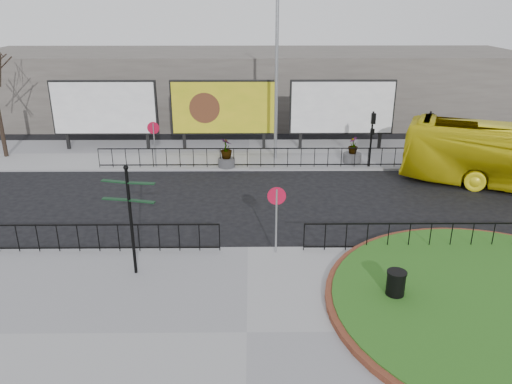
{
  "coord_description": "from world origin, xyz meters",
  "views": [
    {
      "loc": [
        0.14,
        -16.22,
        8.5
      ],
      "look_at": [
        0.31,
        0.99,
        1.88
      ],
      "focal_mm": 35.0,
      "sensor_mm": 36.0,
      "label": 1
    }
  ],
  "objects_px": {
    "fingerpost_sign": "(130,210)",
    "planter_b": "(226,155)",
    "litter_bin": "(395,286)",
    "lamp_post": "(277,74)",
    "planter_c": "(352,154)",
    "billboard_mid": "(223,108)"
  },
  "relations": [
    {
      "from": "planter_b",
      "to": "planter_c",
      "type": "relative_size",
      "value": 1.08
    },
    {
      "from": "billboard_mid",
      "to": "planter_b",
      "type": "xyz_separation_m",
      "value": [
        0.3,
        -3.57,
        -1.84
      ]
    },
    {
      "from": "litter_bin",
      "to": "planter_b",
      "type": "relative_size",
      "value": 0.62
    },
    {
      "from": "fingerpost_sign",
      "to": "planter_b",
      "type": "bearing_deg",
      "value": 92.6
    },
    {
      "from": "lamp_post",
      "to": "litter_bin",
      "type": "distance_m",
      "value": 15.37
    },
    {
      "from": "lamp_post",
      "to": "litter_bin",
      "type": "height_order",
      "value": "lamp_post"
    },
    {
      "from": "litter_bin",
      "to": "lamp_post",
      "type": "bearing_deg",
      "value": 101.26
    },
    {
      "from": "billboard_mid",
      "to": "fingerpost_sign",
      "type": "bearing_deg",
      "value": -98.4
    },
    {
      "from": "fingerpost_sign",
      "to": "planter_b",
      "type": "height_order",
      "value": "fingerpost_sign"
    },
    {
      "from": "planter_c",
      "to": "billboard_mid",
      "type": "bearing_deg",
      "value": 158.39
    },
    {
      "from": "lamp_post",
      "to": "planter_c",
      "type": "height_order",
      "value": "lamp_post"
    },
    {
      "from": "billboard_mid",
      "to": "planter_b",
      "type": "height_order",
      "value": "billboard_mid"
    },
    {
      "from": "planter_b",
      "to": "fingerpost_sign",
      "type": "bearing_deg",
      "value": -102.5
    },
    {
      "from": "fingerpost_sign",
      "to": "lamp_post",
      "type": "bearing_deg",
      "value": 83.02
    },
    {
      "from": "planter_c",
      "to": "planter_b",
      "type": "bearing_deg",
      "value": -174.09
    },
    {
      "from": "planter_c",
      "to": "lamp_post",
      "type": "bearing_deg",
      "value": 168.12
    },
    {
      "from": "fingerpost_sign",
      "to": "litter_bin",
      "type": "distance_m",
      "value": 8.44
    },
    {
      "from": "fingerpost_sign",
      "to": "planter_c",
      "type": "distance_m",
      "value": 15.26
    },
    {
      "from": "billboard_mid",
      "to": "litter_bin",
      "type": "height_order",
      "value": "billboard_mid"
    },
    {
      "from": "planter_b",
      "to": "planter_c",
      "type": "bearing_deg",
      "value": 5.91
    },
    {
      "from": "lamp_post",
      "to": "planter_c",
      "type": "bearing_deg",
      "value": -11.88
    },
    {
      "from": "fingerpost_sign",
      "to": "planter_c",
      "type": "xyz_separation_m",
      "value": [
        9.39,
        11.9,
        -1.75
      ]
    }
  ]
}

